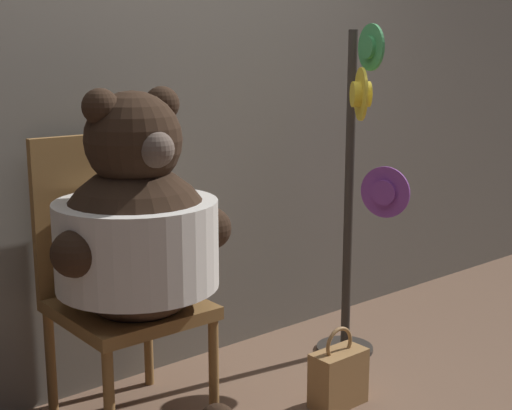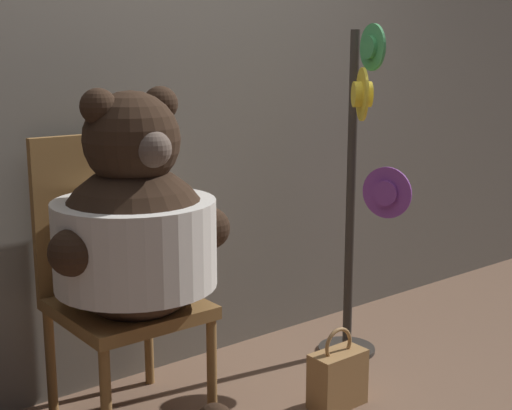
% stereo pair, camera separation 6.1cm
% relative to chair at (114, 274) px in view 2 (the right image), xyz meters
% --- Properties ---
extents(wall_back, '(8.00, 0.10, 2.28)m').
position_rel_chair_xyz_m(wall_back, '(0.37, 0.31, 0.55)').
color(wall_back, slate).
rests_on(wall_back, ground_plane).
extents(chair, '(0.51, 0.55, 1.13)m').
position_rel_chair_xyz_m(chair, '(0.00, 0.00, 0.00)').
color(chair, olive).
rests_on(chair, ground_plane).
extents(teddy_bear, '(0.73, 0.65, 1.33)m').
position_rel_chair_xyz_m(teddy_bear, '(-0.00, -0.19, 0.20)').
color(teddy_bear, black).
rests_on(teddy_bear, ground_plane).
extents(hat_display_rack, '(0.32, 0.43, 1.58)m').
position_rel_chair_xyz_m(hat_display_rack, '(1.15, -0.24, 0.22)').
color(hat_display_rack, '#332D28').
rests_on(hat_display_rack, ground_plane).
extents(handbag_on_ground, '(0.24, 0.13, 0.35)m').
position_rel_chair_xyz_m(handbag_on_ground, '(0.73, -0.53, -0.46)').
color(handbag_on_ground, '#A87A47').
rests_on(handbag_on_ground, ground_plane).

